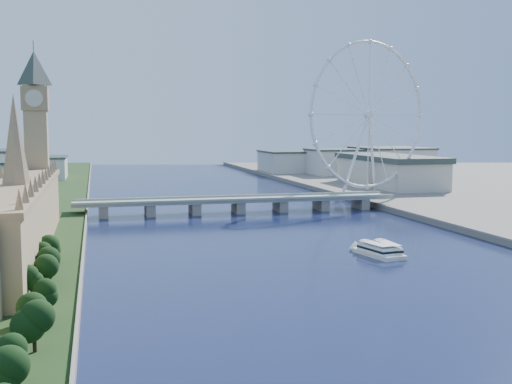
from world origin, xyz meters
name	(u,v)px	position (x,y,z in m)	size (l,w,h in m)	color
tree_row	(30,306)	(-113.00, 58.00, 8.81)	(7.66, 183.66, 19.29)	black
parliament_range	(18,218)	(-128.00, 170.00, 18.48)	(24.00, 200.00, 70.00)	tan
big_ben	(36,113)	(-128.00, 278.00, 66.57)	(20.02, 20.02, 110.00)	tan
westminster_bridge	(238,203)	(0.00, 300.00, 6.63)	(220.00, 22.00, 9.50)	gray
london_eye	(369,116)	(119.98, 355.08, 67.52)	(113.60, 39.12, 124.30)	silver
county_hall	(388,189)	(175.00, 430.00, 0.00)	(54.00, 144.00, 35.00)	beige
city_skyline	(221,165)	(39.22, 560.08, 16.96)	(505.00, 280.00, 32.00)	beige
tour_boat_near	(375,256)	(27.63, 138.41, 0.00)	(7.42, 29.07, 6.42)	white
tour_boat_far	(387,255)	(33.97, 139.14, 0.00)	(7.34, 28.77, 6.35)	beige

